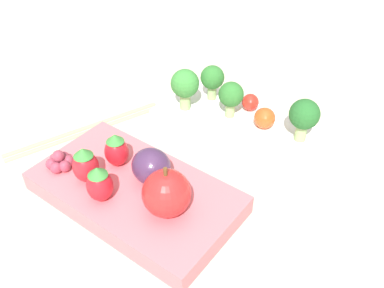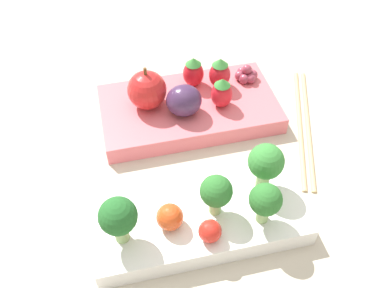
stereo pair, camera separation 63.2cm
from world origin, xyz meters
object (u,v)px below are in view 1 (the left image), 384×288
(broccoli_floret_1, at_px, (304,116))
(broccoli_floret_3, at_px, (185,85))
(plum, at_px, (149,165))
(bento_box_fruit, at_px, (135,193))
(cherry_tomato_1, at_px, (265,118))
(strawberry_1, at_px, (85,165))
(broccoli_floret_0, at_px, (212,79))
(grape_cluster, at_px, (60,161))
(broccoli_floret_2, at_px, (231,96))
(apple, at_px, (167,193))
(bento_box_savoury, at_px, (240,130))
(strawberry_0, at_px, (116,150))
(chopsticks_pair, at_px, (86,129))
(cherry_tomato_0, at_px, (250,102))
(strawberry_2, at_px, (100,184))

(broccoli_floret_1, bearing_deg, broccoli_floret_3, -162.02)
(plum, bearing_deg, bento_box_fruit, -101.59)
(cherry_tomato_1, relative_size, strawberry_1, 0.62)
(broccoli_floret_0, height_order, cherry_tomato_1, broccoli_floret_0)
(cherry_tomato_1, height_order, grape_cluster, cherry_tomato_1)
(bento_box_fruit, relative_size, broccoli_floret_1, 4.30)
(broccoli_floret_2, bearing_deg, apple, -70.57)
(broccoli_floret_1, bearing_deg, bento_box_savoury, -163.16)
(strawberry_0, relative_size, plum, 0.95)
(strawberry_1, height_order, chopsticks_pair, strawberry_1)
(plum, bearing_deg, grape_cluster, -146.44)
(cherry_tomato_1, height_order, strawberry_0, strawberry_0)
(grape_cluster, xyz_separation_m, chopsticks_pair, (-0.06, 0.07, -0.03))
(bento_box_savoury, distance_m, broccoli_floret_1, 0.09)
(bento_box_savoury, relative_size, cherry_tomato_0, 10.09)
(cherry_tomato_0, xyz_separation_m, strawberry_0, (-0.04, -0.18, 0.01))
(broccoli_floret_1, xyz_separation_m, broccoli_floret_3, (-0.14, -0.05, 0.00))
(strawberry_2, bearing_deg, broccoli_floret_2, 89.51)
(apple, bearing_deg, chopsticks_pair, 169.45)
(broccoli_floret_1, height_order, strawberry_1, broccoli_floret_1)
(broccoli_floret_0, height_order, strawberry_2, broccoli_floret_0)
(strawberry_2, height_order, grape_cluster, strawberry_2)
(strawberry_2, distance_m, grape_cluster, 0.07)
(bento_box_fruit, xyz_separation_m, broccoli_floret_0, (-0.05, 0.18, 0.04))
(cherry_tomato_0, height_order, apple, apple)
(broccoli_floret_0, height_order, grape_cluster, broccoli_floret_0)
(broccoli_floret_1, distance_m, broccoli_floret_2, 0.09)
(cherry_tomato_1, height_order, strawberry_1, strawberry_1)
(apple, xyz_separation_m, strawberry_0, (-0.09, 0.01, -0.00))
(broccoli_floret_2, xyz_separation_m, cherry_tomato_1, (0.05, 0.01, -0.02))
(grape_cluster, bearing_deg, broccoli_floret_3, 83.89)
(cherry_tomato_0, xyz_separation_m, plum, (0.00, -0.18, 0.01))
(bento_box_fruit, bearing_deg, bento_box_savoury, 86.17)
(cherry_tomato_0, bearing_deg, chopsticks_pair, -132.05)
(broccoli_floret_0, relative_size, apple, 0.86)
(bento_box_fruit, relative_size, apple, 4.15)
(strawberry_1, relative_size, strawberry_2, 1.02)
(broccoli_floret_0, height_order, strawberry_1, broccoli_floret_0)
(bento_box_fruit, xyz_separation_m, broccoli_floret_3, (-0.06, 0.14, 0.05))
(apple, bearing_deg, broccoli_floret_1, 80.12)
(bento_box_savoury, bearing_deg, grape_cluster, -114.35)
(grape_cluster, bearing_deg, apple, 15.74)
(broccoli_floret_1, relative_size, grape_cluster, 1.76)
(bento_box_fruit, distance_m, cherry_tomato_0, 0.19)
(broccoli_floret_2, distance_m, plum, 0.15)
(strawberry_2, bearing_deg, broccoli_floret_1, 67.19)
(broccoli_floret_1, xyz_separation_m, grape_cluster, (-0.16, -0.22, -0.03))
(grape_cluster, bearing_deg, bento_box_fruit, 24.96)
(strawberry_0, relative_size, strawberry_1, 0.96)
(broccoli_floret_2, xyz_separation_m, strawberry_2, (-0.00, -0.20, -0.01))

